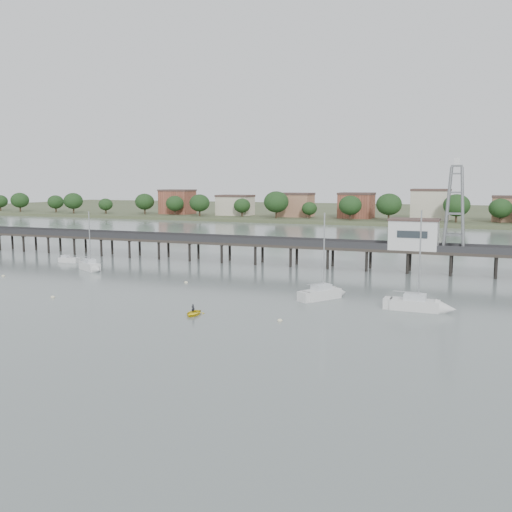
% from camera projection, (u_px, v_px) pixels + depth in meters
% --- Properties ---
extents(ground_plane, '(500.00, 500.00, 0.00)m').
position_uv_depth(ground_plane, '(58.00, 353.00, 52.18)').
color(ground_plane, slate).
rests_on(ground_plane, ground).
extents(pier, '(150.00, 5.00, 5.50)m').
position_uv_depth(pier, '(276.00, 245.00, 107.05)').
color(pier, '#2D2823').
rests_on(pier, ground).
extents(pier_building, '(8.40, 5.40, 5.30)m').
position_uv_depth(pier_building, '(414.00, 234.00, 97.60)').
color(pier_building, silver).
rests_on(pier_building, ground).
extents(lattice_tower, '(3.20, 3.20, 15.50)m').
position_uv_depth(lattice_tower, '(455.00, 209.00, 94.66)').
color(lattice_tower, slate).
rests_on(lattice_tower, ground).
extents(sailboat_d, '(7.77, 2.30, 12.87)m').
position_uv_depth(sailboat_d, '(425.00, 306.00, 69.11)').
color(sailboat_d, silver).
rests_on(sailboat_d, ground).
extents(sailboat_c, '(5.76, 7.24, 12.11)m').
position_uv_depth(sailboat_c, '(327.00, 293.00, 76.70)').
color(sailboat_c, silver).
rests_on(sailboat_c, ground).
extents(sailboat_b, '(6.59, 4.86, 10.91)m').
position_uv_depth(sailboat_b, '(92.00, 267.00, 100.17)').
color(sailboat_b, silver).
rests_on(sailboat_b, ground).
extents(white_tender, '(4.00, 1.91, 1.51)m').
position_uv_depth(white_tender, '(69.00, 260.00, 110.63)').
color(white_tender, silver).
rests_on(white_tender, ground).
extents(yellow_dinghy, '(2.23, 0.86, 3.04)m').
position_uv_depth(yellow_dinghy, '(193.00, 315.00, 67.11)').
color(yellow_dinghy, yellow).
rests_on(yellow_dinghy, ground).
extents(dinghy_occupant, '(0.62, 1.13, 0.26)m').
position_uv_depth(dinghy_occupant, '(193.00, 315.00, 67.11)').
color(dinghy_occupant, black).
rests_on(dinghy_occupant, ground).
extents(mooring_buoys, '(88.94, 18.20, 0.39)m').
position_uv_depth(mooring_buoys, '(234.00, 300.00, 75.45)').
color(mooring_buoys, '#F3EBBD').
rests_on(mooring_buoys, ground).
extents(far_shore, '(500.00, 170.00, 10.40)m').
position_uv_depth(far_shore, '(402.00, 212.00, 272.97)').
color(far_shore, '#475133').
rests_on(far_shore, ground).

